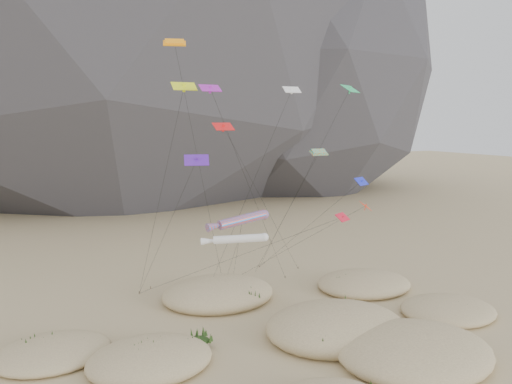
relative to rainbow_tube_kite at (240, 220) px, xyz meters
The scene contains 9 objects.
ground 15.65m from the rainbow_tube_kite, 77.54° to the right, with size 500.00×500.00×0.00m, color #CCB789.
dunes 12.85m from the rainbow_tube_kite, 73.83° to the right, with size 50.96×36.83×3.75m.
dune_grass 12.61m from the rainbow_tube_kite, 76.59° to the right, with size 44.34×30.73×1.44m.
kite_stakes 17.10m from the rainbow_tube_kite, 73.29° to the left, with size 23.18×7.82×0.30m.
rainbow_tube_kite is the anchor object (origin of this frame).
white_tube_kite 4.67m from the rainbow_tube_kite, 117.65° to the right, with size 8.47×18.70×10.62m.
orange_parafoil 19.36m from the rainbow_tube_kite, 132.88° to the left, with size 9.36×8.85×29.73m.
multi_parafoil 12.07m from the rainbow_tube_kite, ahead, with size 2.65×14.57×18.08m.
delta_kites 9.68m from the rainbow_tube_kite, 12.40° to the left, with size 26.02×21.44×25.49m.
Camera 1 is at (-21.99, -36.21, 21.02)m, focal length 35.00 mm.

